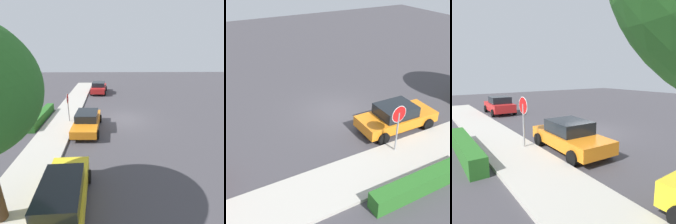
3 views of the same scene
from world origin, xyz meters
The scene contains 5 objects.
ground_plane centered at (0.00, 0.00, 0.00)m, with size 60.00×60.00×0.00m, color #423F44.
sidewalk_curb centered at (0.00, 5.44, 0.07)m, with size 32.00×2.51×0.14m, color #B2ADA3.
stop_sign centered at (-0.55, 4.77, 1.74)m, with size 0.82×0.08×2.51m.
parked_car_orange centered at (-1.92, 3.08, 0.72)m, with size 4.34×2.10×1.43m.
front_yard_hedge centered at (-0.03, 7.27, 0.38)m, with size 5.05×0.65×0.75m.
Camera 2 is at (7.04, 12.96, 8.37)m, focal length 45.00 mm.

